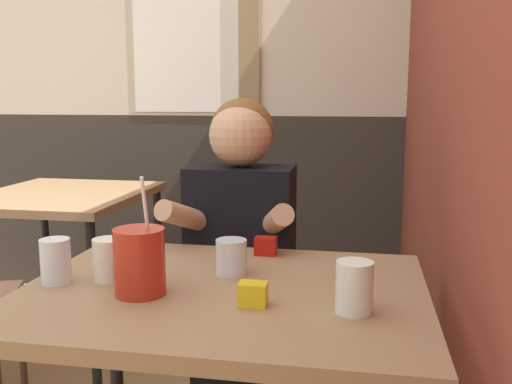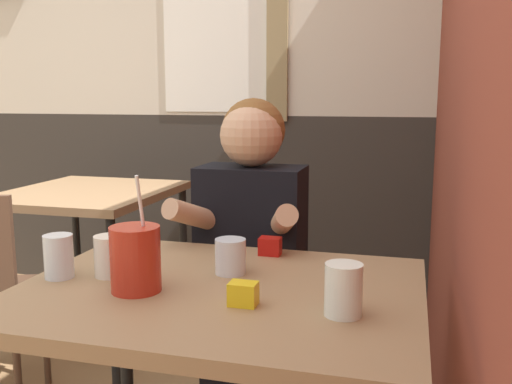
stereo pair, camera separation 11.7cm
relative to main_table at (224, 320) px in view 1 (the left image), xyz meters
name	(u,v)px [view 1 (the left image)]	position (x,y,z in m)	size (l,w,h in m)	color
brick_wall_right	(442,55)	(0.57, 0.87, 0.66)	(0.08, 4.27, 2.70)	brown
back_wall	(205,71)	(-0.60, 2.04, 0.67)	(5.27, 0.09, 2.70)	beige
main_table	(224,320)	(0.00, 0.00, 0.00)	(0.94, 0.72, 0.77)	#93704C
background_table	(63,211)	(-1.06, 1.16, -0.01)	(0.73, 0.83, 0.77)	#93704C
person_seated	(241,273)	(-0.07, 0.54, -0.06)	(0.42, 0.40, 1.21)	black
cocktail_pitcher	(140,261)	(-0.17, -0.08, 0.16)	(0.11, 0.11, 0.27)	#B22819
glass_near_pitcher	(231,257)	(-0.01, 0.10, 0.12)	(0.08, 0.08, 0.09)	silver
glass_center	(354,287)	(0.30, -0.10, 0.13)	(0.08, 0.08, 0.11)	silver
glass_far_side	(109,259)	(-0.29, 0.01, 0.13)	(0.08, 0.08, 0.10)	silver
glass_by_brick	(56,261)	(-0.40, -0.04, 0.13)	(0.07, 0.07, 0.11)	silver
condiment_ketchup	(266,246)	(0.05, 0.29, 0.11)	(0.06, 0.04, 0.05)	#B7140F
condiment_mustard	(253,294)	(0.09, -0.10, 0.11)	(0.06, 0.04, 0.05)	yellow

